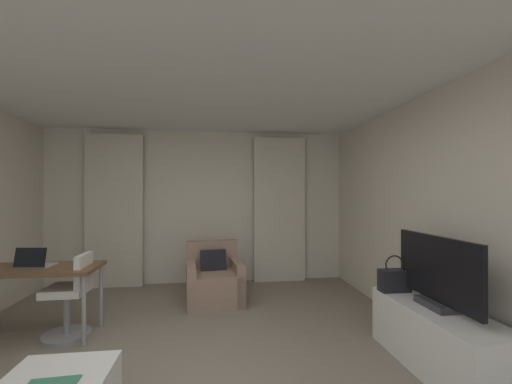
% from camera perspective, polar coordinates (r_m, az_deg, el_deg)
% --- Properties ---
extents(wall_window, '(5.12, 0.06, 2.60)m').
position_cam_1_polar(wall_window, '(5.56, -10.04, -2.60)').
color(wall_window, beige).
rests_on(wall_window, ground).
extents(wall_right, '(0.06, 6.12, 2.60)m').
position_cam_1_polar(wall_right, '(3.40, 34.67, -4.11)').
color(wall_right, beige).
rests_on(wall_right, ground).
extents(ceiling, '(5.12, 6.12, 0.06)m').
position_cam_1_polar(ceiling, '(2.76, -13.20, 23.21)').
color(ceiling, white).
rests_on(ceiling, wall_left).
extents(curtain_left_panel, '(0.90, 0.06, 2.50)m').
position_cam_1_polar(curtain_left_panel, '(5.67, -24.15, -3.05)').
color(curtain_left_panel, beige).
rests_on(curtain_left_panel, ground).
extents(curtain_right_panel, '(0.90, 0.06, 2.50)m').
position_cam_1_polar(curtain_right_panel, '(5.54, 4.27, -3.13)').
color(curtain_right_panel, beige).
rests_on(curtain_right_panel, ground).
extents(armchair, '(0.84, 0.85, 0.82)m').
position_cam_1_polar(armchair, '(4.69, -7.59, -15.63)').
color(armchair, '#997A66').
rests_on(armchair, ground).
extents(desk, '(1.47, 0.58, 0.75)m').
position_cam_1_polar(desk, '(4.22, -36.23, -11.78)').
color(desk, brown).
rests_on(desk, ground).
extents(desk_chair, '(0.48, 0.48, 0.88)m').
position_cam_1_polar(desk_chair, '(4.08, -30.37, -16.42)').
color(desk_chair, gray).
rests_on(desk_chair, ground).
extents(laptop, '(0.35, 0.28, 0.22)m').
position_cam_1_polar(laptop, '(4.17, -34.97, -10.41)').
color(laptop, '#ADADB2').
rests_on(laptop, desk).
extents(tv_console, '(0.51, 1.34, 0.54)m').
position_cam_1_polar(tv_console, '(3.40, 30.05, -22.00)').
color(tv_console, white).
rests_on(tv_console, ground).
extents(tv_flatscreen, '(0.20, 1.01, 0.63)m').
position_cam_1_polar(tv_flatscreen, '(3.26, 29.77, -12.68)').
color(tv_flatscreen, '#333338').
rests_on(tv_flatscreen, tv_console).
extents(handbag_primary, '(0.30, 0.14, 0.37)m').
position_cam_1_polar(handbag_primary, '(3.62, 23.64, -14.23)').
color(handbag_primary, black).
rests_on(handbag_primary, tv_console).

